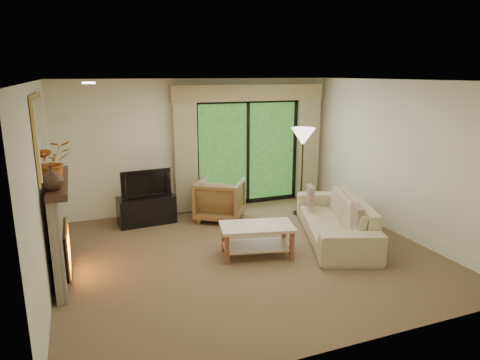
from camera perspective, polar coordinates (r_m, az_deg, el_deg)
name	(u,v)px	position (r m, az deg, el deg)	size (l,w,h in m)	color
floor	(247,254)	(6.68, 0.94, -9.79)	(5.50, 5.50, 0.00)	brown
ceiling	(248,80)	(6.11, 1.04, 13.13)	(5.50, 5.50, 0.00)	silver
wall_back	(200,145)	(8.59, -5.32, 4.63)	(5.00, 5.00, 0.00)	#F3E9C8
wall_front	(348,227)	(4.15, 14.16, -6.12)	(5.00, 5.00, 0.00)	#F3E9C8
wall_left	(42,189)	(5.84, -24.87, -1.13)	(5.00, 5.00, 0.00)	#F3E9C8
wall_right	(398,158)	(7.71, 20.31, 2.73)	(5.00, 5.00, 0.00)	#F3E9C8
fireplace	(58,229)	(6.20, -23.08, -6.07)	(0.24, 1.70, 1.37)	gray
mirror	(40,135)	(5.92, -25.07, 5.46)	(0.07, 1.45, 1.02)	#B89342
sliding_door	(248,152)	(8.90, 1.02, 3.71)	(2.26, 0.10, 2.16)	black
curtain_left	(185,153)	(8.37, -7.31, 3.63)	(0.45, 0.18, 2.35)	tan
curtain_right	(307,145)	(9.37, 8.97, 4.69)	(0.45, 0.18, 2.35)	tan
cornice	(250,93)	(8.68, 1.28, 11.56)	(3.20, 0.24, 0.32)	tan
media_console	(147,210)	(8.06, -12.35, -3.92)	(1.02, 0.46, 0.51)	black
tv	(145,183)	(7.92, -12.54, -0.38)	(0.90, 0.12, 0.52)	black
armchair	(220,199)	(8.06, -2.68, -2.60)	(0.83, 0.86, 0.78)	brown
sofa	(335,219)	(7.31, 12.57, -5.04)	(2.39, 0.93, 0.70)	tan
pillow_near	(357,219)	(6.66, 15.37, -4.97)	(0.10, 0.39, 0.39)	brown
pillow_far	(310,195)	(7.76, 9.37, -2.02)	(0.09, 0.34, 0.34)	brown
coffee_table	(257,241)	(6.52, 2.25, -8.07)	(1.09, 0.60, 0.49)	#D1AB89
floor_lamp	(302,172)	(8.33, 8.24, 1.08)	(0.46, 0.46, 1.70)	#FFE9CC
vase	(52,178)	(5.45, -23.82, 0.19)	(0.26, 0.26, 0.27)	#38231A
branches	(52,161)	(5.82, -23.80, 2.27)	(0.47, 0.41, 0.52)	#B6631F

